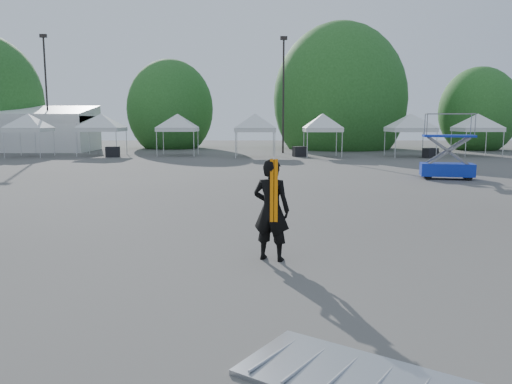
{
  "coord_description": "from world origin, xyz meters",
  "views": [
    {
      "loc": [
        0.53,
        -11.24,
        2.77
      ],
      "look_at": [
        0.56,
        -0.95,
        1.3
      ],
      "focal_mm": 35.0,
      "sensor_mm": 36.0,
      "label": 1
    }
  ],
  "objects": [
    {
      "name": "tent_c",
      "position": [
        -11.68,
        28.92,
        3.06
      ],
      "size": [
        4.66,
        4.66,
        3.88
      ],
      "color": "silver",
      "rests_on": "ground"
    },
    {
      "name": "light_pole_west",
      "position": [
        -18.0,
        34.0,
        5.77
      ],
      "size": [
        0.6,
        0.25,
        10.3
      ],
      "color": "black",
      "rests_on": "ground"
    },
    {
      "name": "ground",
      "position": [
        0.0,
        0.0,
        0.0
      ],
      "size": [
        120.0,
        120.0,
        0.0
      ],
      "primitive_type": "plane",
      "color": "#474442",
      "rests_on": "ground"
    },
    {
      "name": "man",
      "position": [
        0.86,
        -1.5,
        1.03
      ],
      "size": [
        0.87,
        0.73,
        2.04
      ],
      "rotation": [
        0.0,
        0.0,
        2.77
      ],
      "color": "black",
      "rests_on": "ground"
    },
    {
      "name": "crate_mid",
      "position": [
        4.07,
        27.61,
        0.4
      ],
      "size": [
        1.17,
        1.01,
        0.79
      ],
      "primitive_type": "cube",
      "rotation": [
        0.0,
        0.0,
        0.24
      ],
      "color": "black",
      "rests_on": "ground"
    },
    {
      "name": "crate_west",
      "position": [
        -10.37,
        27.17,
        0.4
      ],
      "size": [
        1.12,
        0.93,
        0.79
      ],
      "primitive_type": "cube",
      "rotation": [
        0.0,
        0.0,
        0.14
      ],
      "color": "black",
      "rests_on": "ground"
    },
    {
      "name": "marquee",
      "position": [
        -22.0,
        35.0,
        1.97
      ],
      "size": [
        15.0,
        6.25,
        4.23
      ],
      "color": "silver",
      "rests_on": "ground"
    },
    {
      "name": "barrier_mid",
      "position": [
        1.64,
        -6.28,
        0.04
      ],
      "size": [
        2.8,
        2.47,
        0.08
      ],
      "rotation": [
        0.0,
        0.0,
        -0.6
      ],
      "color": "#A0A3A8",
      "rests_on": "ground"
    },
    {
      "name": "crate_east",
      "position": [
        13.77,
        26.23,
        0.37
      ],
      "size": [
        1.15,
        1.04,
        0.73
      ],
      "primitive_type": "cube",
      "rotation": [
        0.0,
        0.0,
        0.4
      ],
      "color": "black",
      "rests_on": "ground"
    },
    {
      "name": "scissor_lift",
      "position": [
        9.77,
        12.55,
        1.57
      ],
      "size": [
        2.62,
        1.71,
        3.11
      ],
      "rotation": [
        0.0,
        0.0,
        -0.23
      ],
      "color": "#0B1E97",
      "rests_on": "ground"
    },
    {
      "name": "tree_mid_w",
      "position": [
        -8.0,
        40.0,
        3.93
      ],
      "size": [
        4.16,
        4.16,
        6.33
      ],
      "color": "#382314",
      "rests_on": "ground"
    },
    {
      "name": "tent_h",
      "position": [
        18.09,
        28.28,
        3.06
      ],
      "size": [
        4.34,
        4.34,
        3.88
      ],
      "color": "silver",
      "rests_on": "ground"
    },
    {
      "name": "tree_mid_e",
      "position": [
        9.0,
        39.0,
        4.84
      ],
      "size": [
        5.12,
        5.12,
        7.79
      ],
      "color": "#382314",
      "rests_on": "ground"
    },
    {
      "name": "tent_g",
      "position": [
        12.58,
        27.5,
        3.06
      ],
      "size": [
        4.64,
        4.64,
        3.88
      ],
      "color": "silver",
      "rests_on": "ground"
    },
    {
      "name": "tent_b",
      "position": [
        -16.89,
        27.56,
        3.06
      ],
      "size": [
        4.1,
        4.1,
        3.88
      ],
      "color": "silver",
      "rests_on": "ground"
    },
    {
      "name": "tent_d",
      "position": [
        -5.61,
        28.97,
        3.06
      ],
      "size": [
        4.36,
        4.36,
        3.88
      ],
      "color": "silver",
      "rests_on": "ground"
    },
    {
      "name": "light_pole_east",
      "position": [
        3.0,
        32.0,
        5.52
      ],
      "size": [
        0.6,
        0.25,
        9.8
      ],
      "color": "black",
      "rests_on": "ground"
    },
    {
      "name": "tree_far_e",
      "position": [
        22.0,
        37.0,
        3.63
      ],
      "size": [
        3.84,
        3.84,
        5.84
      ],
      "color": "#382314",
      "rests_on": "ground"
    },
    {
      "name": "tent_f",
      "position": [
        5.77,
        27.31,
        3.06
      ],
      "size": [
        3.96,
        3.96,
        3.88
      ],
      "color": "silver",
      "rests_on": "ground"
    },
    {
      "name": "tent_e",
      "position": [
        0.58,
        27.32,
        3.06
      ],
      "size": [
        4.42,
        4.42,
        3.88
      ],
      "color": "silver",
      "rests_on": "ground"
    }
  ]
}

